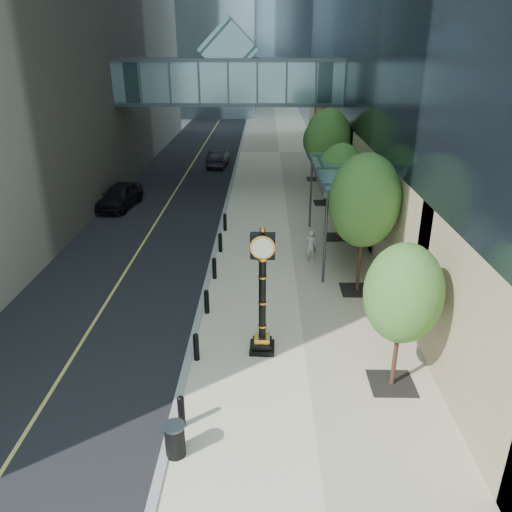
# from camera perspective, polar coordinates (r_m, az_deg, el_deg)

# --- Properties ---
(ground) EXTENTS (320.00, 320.00, 0.00)m
(ground) POSITION_cam_1_polar(r_m,az_deg,el_deg) (14.03, 2.72, -21.84)
(ground) COLOR gray
(ground) RESTS_ON ground
(road) EXTENTS (8.00, 180.00, 0.02)m
(road) POSITION_cam_1_polar(r_m,az_deg,el_deg) (51.34, -6.46, 11.72)
(road) COLOR black
(road) RESTS_ON ground
(sidewalk) EXTENTS (8.00, 180.00, 0.06)m
(sidewalk) POSITION_cam_1_polar(r_m,az_deg,el_deg) (50.94, 2.69, 11.77)
(sidewalk) COLOR beige
(sidewalk) RESTS_ON ground
(curb) EXTENTS (0.25, 180.00, 0.07)m
(curb) POSITION_cam_1_polar(r_m,az_deg,el_deg) (50.98, -1.91, 11.80)
(curb) COLOR gray
(curb) RESTS_ON ground
(skywalk) EXTENTS (17.00, 4.20, 5.80)m
(skywalk) POSITION_cam_1_polar(r_m,az_deg,el_deg) (38.11, -3.00, 19.65)
(skywalk) COLOR #476C71
(skywalk) RESTS_ON ground
(entrance_canopy) EXTENTS (3.00, 8.00, 4.38)m
(entrance_canopy) POSITION_cam_1_polar(r_m,az_deg,el_deg) (24.93, 10.18, 9.40)
(entrance_canopy) COLOR #383F44
(entrance_canopy) RESTS_ON ground
(bollard_row) EXTENTS (0.20, 16.20, 0.90)m
(bollard_row) POSITION_cam_1_polar(r_m,az_deg,el_deg) (21.27, -5.19, -3.30)
(bollard_row) COLOR black
(bollard_row) RESTS_ON sidewalk
(street_trees) EXTENTS (3.02, 28.26, 6.21)m
(street_trees) POSITION_cam_1_polar(r_m,az_deg,el_deg) (27.01, 9.74, 9.64)
(street_trees) COLOR black
(street_trees) RESTS_ON sidewalk
(street_clock) EXTENTS (0.88, 0.88, 4.54)m
(street_clock) POSITION_cam_1_polar(r_m,az_deg,el_deg) (16.71, 0.73, -5.08)
(street_clock) COLOR black
(street_clock) RESTS_ON sidewalk
(trash_bin) EXTENTS (0.55, 0.55, 0.90)m
(trash_bin) POSITION_cam_1_polar(r_m,az_deg,el_deg) (13.82, -9.23, -20.12)
(trash_bin) COLOR black
(trash_bin) RESTS_ON sidewalk
(pedestrian) EXTENTS (0.61, 0.42, 1.59)m
(pedestrian) POSITION_cam_1_polar(r_m,az_deg,el_deg) (24.52, 6.27, 1.21)
(pedestrian) COLOR #A7A399
(pedestrian) RESTS_ON sidewalk
(car_near) EXTENTS (2.44, 4.83, 1.58)m
(car_near) POSITION_cam_1_polar(r_m,az_deg,el_deg) (34.02, -15.30, 6.66)
(car_near) COLOR black
(car_near) RESTS_ON road
(car_far) EXTENTS (1.77, 4.34, 1.40)m
(car_far) POSITION_cam_1_polar(r_m,az_deg,el_deg) (44.84, -4.34, 11.09)
(car_far) COLOR black
(car_far) RESTS_ON road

